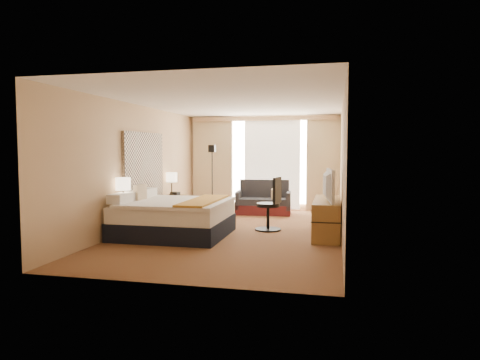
% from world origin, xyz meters
% --- Properties ---
extents(floor, '(4.20, 7.00, 0.02)m').
position_xyz_m(floor, '(0.00, 0.00, 0.00)').
color(floor, '#592619').
rests_on(floor, ground).
extents(ceiling, '(4.20, 7.00, 0.02)m').
position_xyz_m(ceiling, '(0.00, 0.00, 2.60)').
color(ceiling, white).
rests_on(ceiling, wall_back).
extents(wall_back, '(4.20, 0.02, 2.60)m').
position_xyz_m(wall_back, '(0.00, 3.50, 1.30)').
color(wall_back, tan).
rests_on(wall_back, ground).
extents(wall_front, '(4.20, 0.02, 2.60)m').
position_xyz_m(wall_front, '(0.00, -3.50, 1.30)').
color(wall_front, tan).
rests_on(wall_front, ground).
extents(wall_left, '(0.02, 7.00, 2.60)m').
position_xyz_m(wall_left, '(-2.10, 0.00, 1.30)').
color(wall_left, tan).
rests_on(wall_left, ground).
extents(wall_right, '(0.02, 7.00, 2.60)m').
position_xyz_m(wall_right, '(2.10, 0.00, 1.30)').
color(wall_right, tan).
rests_on(wall_right, ground).
extents(headboard, '(0.06, 1.85, 1.50)m').
position_xyz_m(headboard, '(-2.06, 0.20, 1.28)').
color(headboard, black).
rests_on(headboard, wall_left).
extents(nightstand_left, '(0.45, 0.52, 0.55)m').
position_xyz_m(nightstand_left, '(-1.87, -1.05, 0.28)').
color(nightstand_left, olive).
rests_on(nightstand_left, floor).
extents(nightstand_right, '(0.45, 0.52, 0.55)m').
position_xyz_m(nightstand_right, '(-1.87, 1.45, 0.28)').
color(nightstand_right, olive).
rests_on(nightstand_right, floor).
extents(media_dresser, '(0.50, 1.80, 0.70)m').
position_xyz_m(media_dresser, '(1.83, 0.00, 0.35)').
color(media_dresser, olive).
rests_on(media_dresser, floor).
extents(window, '(2.30, 0.02, 2.30)m').
position_xyz_m(window, '(0.25, 3.47, 1.32)').
color(window, white).
rests_on(window, wall_back).
extents(curtains, '(4.12, 0.19, 2.56)m').
position_xyz_m(curtains, '(-0.00, 3.39, 1.41)').
color(curtains, beige).
rests_on(curtains, floor).
extents(bed, '(2.02, 1.84, 0.98)m').
position_xyz_m(bed, '(-1.06, -0.65, 0.36)').
color(bed, black).
rests_on(bed, floor).
extents(loveseat, '(1.45, 0.86, 0.87)m').
position_xyz_m(loveseat, '(0.17, 2.56, 0.29)').
color(loveseat, '#531718').
rests_on(loveseat, floor).
extents(floor_lamp, '(0.23, 0.23, 1.78)m').
position_xyz_m(floor_lamp, '(-1.15, 2.30, 1.26)').
color(floor_lamp, black).
rests_on(floor_lamp, floor).
extents(desk_chair, '(0.54, 0.54, 1.10)m').
position_xyz_m(desk_chair, '(0.69, 0.29, 0.49)').
color(desk_chair, black).
rests_on(desk_chair, floor).
extents(lamp_left, '(0.28, 0.28, 0.58)m').
position_xyz_m(lamp_left, '(-1.93, -1.00, 1.00)').
color(lamp_left, black).
rests_on(lamp_left, nightstand_left).
extents(lamp_right, '(0.26, 0.26, 0.56)m').
position_xyz_m(lamp_right, '(-1.92, 1.41, 0.98)').
color(lamp_right, black).
rests_on(lamp_right, nightstand_right).
extents(tissue_box, '(0.12, 0.12, 0.10)m').
position_xyz_m(tissue_box, '(-1.83, -0.89, 0.60)').
color(tissue_box, '#7D94C2').
rests_on(tissue_box, nightstand_left).
extents(telephone, '(0.23, 0.20, 0.08)m').
position_xyz_m(telephone, '(-1.85, 1.47, 0.59)').
color(telephone, black).
rests_on(telephone, nightstand_right).
extents(television, '(0.25, 1.05, 0.60)m').
position_xyz_m(television, '(1.78, -0.30, 1.00)').
color(television, black).
rests_on(television, media_dresser).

